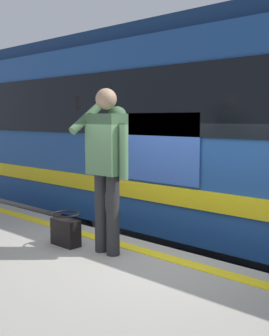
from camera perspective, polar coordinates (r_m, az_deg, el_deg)
The scene contains 4 objects.
safety_line at distance 4.66m, azimuth 1.05°, elevation -11.13°, with size 13.76×0.16×0.01m, color yellow.
track_rail_near at distance 6.40m, azimuth 12.29°, elevation -16.19°, with size 18.26×0.08×0.16m, color slate.
passenger at distance 4.39m, azimuth -3.72°, elevation 1.45°, with size 0.57×0.55×1.74m.
handbag at distance 4.87m, azimuth -9.33°, elevation -8.34°, with size 0.36×0.32×0.37m.
Camera 1 is at (-2.95, 3.61, 2.56)m, focal length 44.91 mm.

